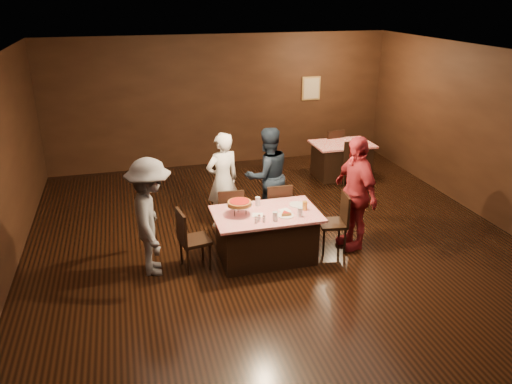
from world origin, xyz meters
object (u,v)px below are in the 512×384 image
chair_back_far (331,148)px  glass_front_right (300,212)px  chair_end_left (195,239)px  glass_front_left (275,216)px  main_table (266,236)px  diner_navy_hoodie (267,176)px  diner_grey_knit (151,217)px  pizza_stand (239,203)px  glass_amber (305,206)px  chair_end_right (333,222)px  chair_far_right (276,208)px  back_table (341,160)px  diner_red_shirt (355,193)px  glass_back (258,201)px  chair_far_left (230,213)px  diner_white_jacket (223,180)px  plate_empty (297,205)px  chair_back_near (355,166)px

chair_back_far → glass_front_right: size_ratio=6.79×
chair_end_left → glass_front_left: bearing=-114.4°
main_table → chair_back_far: 4.56m
main_table → chair_back_far: bearing=54.5°
diner_navy_hoodie → diner_grey_knit: size_ratio=0.99×
pizza_stand → glass_amber: size_ratio=2.71×
chair_end_right → diner_grey_knit: size_ratio=0.54×
diner_grey_knit → chair_far_right: bearing=-69.9°
back_table → diner_red_shirt: diner_red_shirt is taller
glass_back → diner_red_shirt: bearing=-9.7°
chair_end_left → glass_back: bearing=-83.8°
chair_end_left → glass_front_left: size_ratio=6.79×
diner_navy_hoodie → diner_grey_knit: (-2.10, -1.24, 0.01)m
chair_far_left → diner_white_jacket: bearing=-84.7°
main_table → glass_front_right: 0.69m
diner_red_shirt → chair_end_left: bearing=-95.3°
back_table → chair_end_left: 4.87m
chair_back_far → diner_grey_knit: 5.70m
diner_white_jacket → diner_navy_hoodie: (0.80, -0.02, 0.02)m
diner_grey_knit → plate_empty: diner_grey_knit is taller
back_table → diner_white_jacket: 3.57m
chair_end_left → diner_red_shirt: diner_red_shirt is taller
pizza_stand → glass_back: 0.44m
diner_navy_hoodie → glass_amber: (0.20, -1.35, -0.03)m
diner_grey_knit → glass_front_left: 1.79m
glass_amber → diner_red_shirt: bearing=5.8°
diner_grey_knit → glass_front_right: diner_grey_knit is taller
back_table → glass_front_right: 4.04m
back_table → diner_white_jacket: bearing=-149.5°
diner_red_shirt → glass_back: diner_red_shirt is taller
chair_end_left → glass_front_left: chair_end_left is taller
main_table → diner_red_shirt: (1.47, 0.04, 0.54)m
chair_far_right → diner_red_shirt: bearing=148.2°
chair_end_right → glass_amber: bearing=-75.4°
main_table → chair_far_left: 0.85m
diner_white_jacket → chair_end_left: bearing=43.6°
diner_white_jacket → chair_end_right: bearing=120.3°
back_table → chair_far_left: 3.86m
main_table → chair_far_left: (-0.40, 0.75, 0.09)m
back_table → glass_amber: size_ratio=9.29×
chair_far_right → glass_front_left: 1.17m
chair_back_near → glass_front_right: size_ratio=6.79×
diner_red_shirt → pizza_stand: 1.87m
diner_white_jacket → glass_front_right: (0.85, -1.57, -0.01)m
diner_red_shirt → glass_front_right: 1.07m
chair_end_left → glass_back: (1.05, 0.30, 0.37)m
chair_far_right → chair_back_far: size_ratio=1.00×
diner_grey_knit → pizza_stand: 1.30m
chair_end_right → glass_back: bearing=-95.7°
diner_white_jacket → diner_navy_hoodie: diner_navy_hoodie is taller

